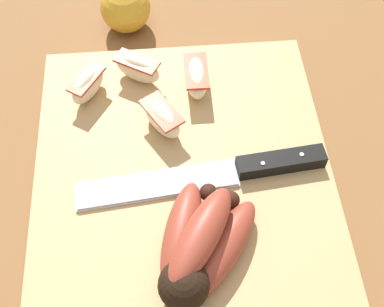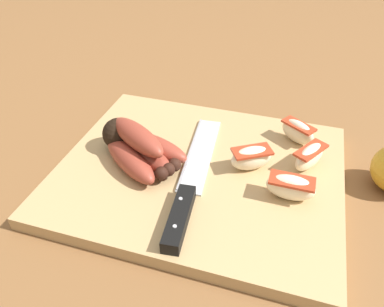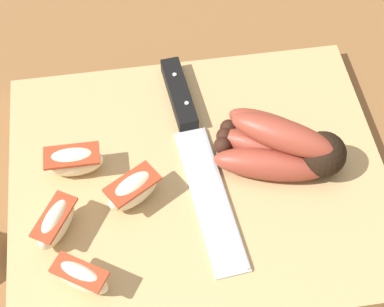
# 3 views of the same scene
# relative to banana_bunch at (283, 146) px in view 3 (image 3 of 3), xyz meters

# --- Properties ---
(ground_plane) EXTENTS (6.00, 6.00, 0.00)m
(ground_plane) POSITION_rel_banana_bunch_xyz_m (-0.09, -0.03, -0.04)
(ground_plane) COLOR brown
(cutting_board) EXTENTS (0.40, 0.33, 0.02)m
(cutting_board) POSITION_rel_banana_bunch_xyz_m (-0.10, -0.01, -0.03)
(cutting_board) COLOR tan
(cutting_board) RESTS_ON ground_plane
(banana_bunch) EXTENTS (0.14, 0.12, 0.06)m
(banana_bunch) POSITION_rel_banana_bunch_xyz_m (0.00, 0.00, 0.00)
(banana_bunch) COLOR black
(banana_bunch) RESTS_ON cutting_board
(chefs_knife) EXTENTS (0.06, 0.28, 0.02)m
(chefs_knife) POSITION_rel_banana_bunch_xyz_m (-0.09, 0.05, -0.02)
(chefs_knife) COLOR silver
(chefs_knife) RESTS_ON cutting_board
(apple_wedge_near) EXTENTS (0.06, 0.05, 0.04)m
(apple_wedge_near) POSITION_rel_banana_bunch_xyz_m (-0.22, -0.12, -0.00)
(apple_wedge_near) COLOR #F4E5C1
(apple_wedge_near) RESTS_ON cutting_board
(apple_wedge_middle) EXTENTS (0.07, 0.05, 0.04)m
(apple_wedge_middle) POSITION_rel_banana_bunch_xyz_m (-0.16, -0.03, -0.00)
(apple_wedge_middle) COLOR #F4E5C1
(apple_wedge_middle) RESTS_ON cutting_board
(apple_wedge_far) EXTENTS (0.06, 0.03, 0.04)m
(apple_wedge_far) POSITION_rel_banana_bunch_xyz_m (-0.22, 0.02, -0.00)
(apple_wedge_far) COLOR #F4E5C1
(apple_wedge_far) RESTS_ON cutting_board
(apple_wedge_extra) EXTENTS (0.05, 0.06, 0.04)m
(apple_wedge_extra) POSITION_rel_banana_bunch_xyz_m (-0.24, -0.06, -0.00)
(apple_wedge_extra) COLOR #F4E5C1
(apple_wedge_extra) RESTS_ON cutting_board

